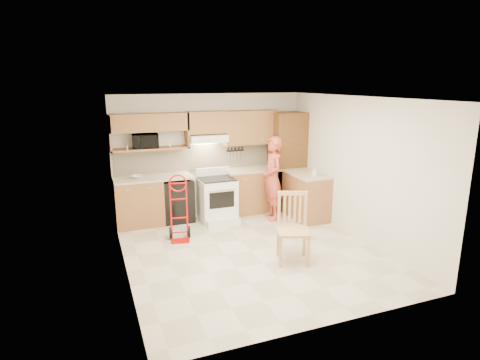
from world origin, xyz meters
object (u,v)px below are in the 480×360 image
hand_truck (179,211)px  dining_chair (293,229)px  range (218,196)px  person (272,178)px  microwave (145,141)px

hand_truck → dining_chair: size_ratio=1.00×
hand_truck → range: bearing=46.6°
range → hand_truck: size_ratio=0.96×
person → dining_chair: size_ratio=1.57×
range → microwave: bearing=159.4°
dining_chair → person: bearing=95.1°
range → person: 1.15m
hand_truck → person: bearing=22.7°
microwave → range: microwave is taller
microwave → hand_truck: (0.35, -1.19, -1.09)m
range → hand_truck: (-0.94, -0.70, 0.02)m
microwave → range: bearing=-15.9°
microwave → person: 2.60m
dining_chair → microwave: bearing=145.3°
person → hand_truck: bearing=-72.6°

